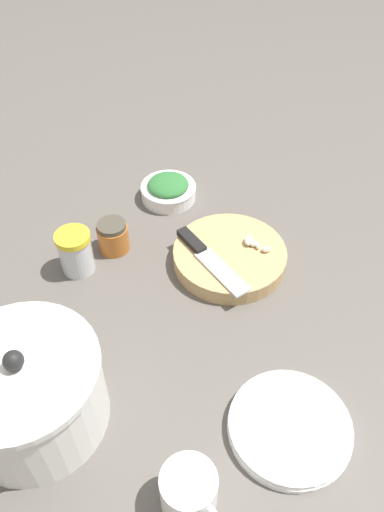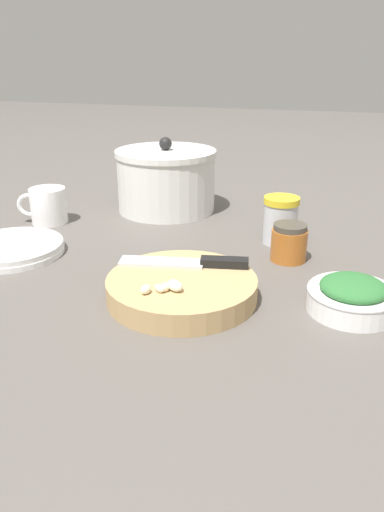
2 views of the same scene
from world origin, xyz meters
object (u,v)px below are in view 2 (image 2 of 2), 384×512
(cutting_board, at_px, (182,288))
(garlic_cloves, at_px, (165,287))
(chef_knife, at_px, (191,262))
(coffee_mug, at_px, (48,206))
(stock_pot, at_px, (166,180))
(spice_jar, at_px, (280,220))
(plate_stack, at_px, (12,249))
(herb_bowl, at_px, (352,296))
(honey_jar, at_px, (289,243))

(cutting_board, height_order, garlic_cloves, garlic_cloves)
(chef_knife, relative_size, coffee_mug, 2.01)
(stock_pot, bearing_deg, spice_jar, -27.02)
(spice_jar, bearing_deg, garlic_cloves, -109.74)
(plate_stack, bearing_deg, stock_pot, 61.94)
(herb_bowl, distance_m, stock_pot, 0.56)
(chef_knife, distance_m, coffee_mug, 0.43)
(herb_bowl, bearing_deg, coffee_mug, 159.84)
(herb_bowl, distance_m, honey_jar, 0.19)
(garlic_cloves, bearing_deg, spice_jar, 70.26)
(cutting_board, xyz_separation_m, plate_stack, (-0.34, 0.08, -0.01))
(herb_bowl, relative_size, stock_pot, 0.56)
(chef_knife, bearing_deg, honey_jar, -53.46)
(cutting_board, height_order, honey_jar, honey_jar)
(plate_stack, distance_m, honey_jar, 0.49)
(spice_jar, bearing_deg, honey_jar, -72.36)
(garlic_cloves, relative_size, honey_jar, 0.89)
(herb_bowl, height_order, stock_pot, stock_pot)
(garlic_cloves, relative_size, stock_pot, 0.26)
(herb_bowl, height_order, honey_jar, honey_jar)
(cutting_board, relative_size, stock_pot, 0.98)
(coffee_mug, xyz_separation_m, honey_jar, (0.51, -0.06, -0.01))
(stock_pot, bearing_deg, chef_knife, -65.51)
(spice_jar, bearing_deg, cutting_board, -111.44)
(garlic_cloves, distance_m, stock_pot, 0.49)
(honey_jar, bearing_deg, plate_stack, -166.75)
(garlic_cloves, distance_m, plate_stack, 0.36)
(coffee_mug, bearing_deg, herb_bowl, -20.16)
(garlic_cloves, relative_size, coffee_mug, 0.57)
(coffee_mug, bearing_deg, garlic_cloves, -39.54)
(cutting_board, relative_size, chef_knife, 1.08)
(garlic_cloves, distance_m, honey_jar, 0.28)
(herb_bowl, xyz_separation_m, stock_pot, (-0.40, 0.38, 0.05))
(coffee_mug, bearing_deg, stock_pot, 37.03)
(garlic_cloves, relative_size, herb_bowl, 0.46)
(garlic_cloves, bearing_deg, coffee_mug, 140.46)
(cutting_board, xyz_separation_m, garlic_cloves, (-0.01, -0.05, 0.02))
(garlic_cloves, height_order, honey_jar, honey_jar)
(chef_knife, xyz_separation_m, herb_bowl, (0.24, -0.02, -0.01))
(chef_knife, relative_size, plate_stack, 1.11)
(honey_jar, height_order, stock_pot, stock_pot)
(spice_jar, height_order, coffee_mug, spice_jar)
(plate_stack, bearing_deg, spice_jar, 23.16)
(stock_pot, bearing_deg, herb_bowl, -43.42)
(coffee_mug, relative_size, stock_pot, 0.45)
(coffee_mug, distance_m, honey_jar, 0.51)
(plate_stack, bearing_deg, chef_knife, -5.06)
(chef_knife, bearing_deg, herb_bowl, -104.88)
(chef_knife, height_order, stock_pot, stock_pot)
(coffee_mug, height_order, stock_pot, stock_pot)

